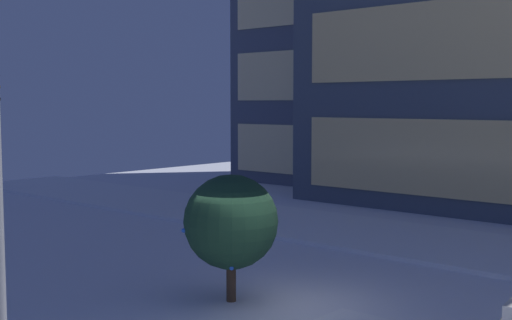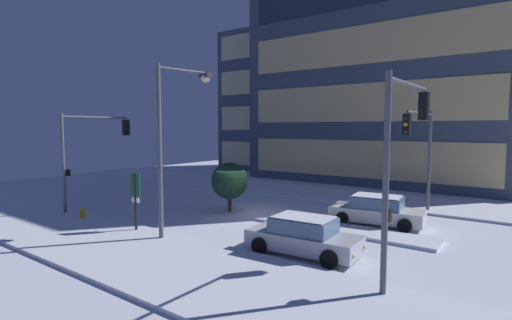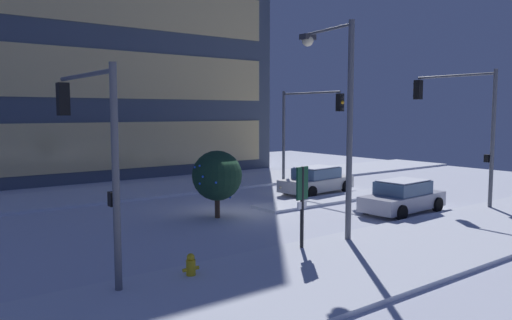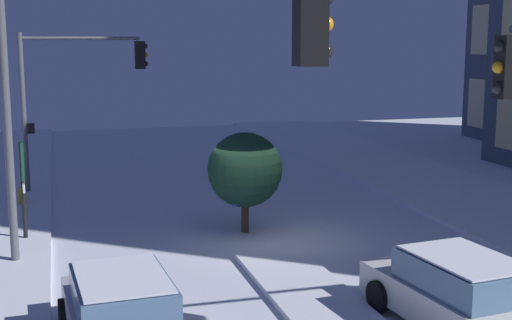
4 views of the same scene
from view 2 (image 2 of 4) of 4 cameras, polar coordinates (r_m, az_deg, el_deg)
ground at (r=22.56m, az=-1.60°, el=-7.83°), size 52.00×52.00×0.00m
curb_strip_near at (r=17.03m, az=-19.38°, el=-12.06°), size 52.00×5.20×0.14m
curb_strip_far at (r=29.38m, az=8.40°, el=-4.78°), size 52.00×5.20×0.14m
median_strip at (r=19.30m, az=12.25°, el=-9.89°), size 9.00×1.80×0.14m
office_tower_main at (r=38.77m, az=18.26°, el=14.51°), size 22.87×10.91×23.28m
office_tower_secondary at (r=45.70m, az=4.22°, el=8.63°), size 13.46×8.33×16.02m
car_near at (r=15.41m, az=7.00°, el=-11.12°), size 4.55×2.21×1.49m
car_far at (r=20.76m, az=17.37°, el=-7.15°), size 4.79×2.46×1.49m
traffic_light_corner_near_right at (r=12.99m, az=20.93°, el=2.32°), size 0.32×4.45×6.50m
traffic_light_corner_near_left at (r=24.87m, az=-23.04°, el=2.19°), size 0.32×4.50×5.74m
traffic_light_corner_far_right at (r=22.27m, az=23.13°, el=2.46°), size 0.32×5.28×5.89m
street_lamp_arched at (r=17.45m, az=-11.95°, el=4.84°), size 0.73×2.83×7.63m
fire_hydrant at (r=22.67m, az=-24.24°, el=-7.27°), size 0.48×0.26×0.74m
parking_info_sign at (r=18.99m, az=-17.37°, el=-4.95°), size 0.55×0.15×2.80m
decorated_tree_median at (r=22.64m, az=-3.91°, el=-3.08°), size 2.15×2.15×2.91m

